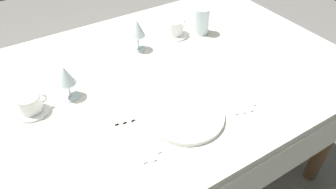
% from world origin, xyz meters
% --- Properties ---
extents(ground_plane, '(6.00, 6.00, 0.00)m').
position_xyz_m(ground_plane, '(0.00, 0.00, 0.00)').
color(ground_plane, slate).
extents(dining_table, '(1.80, 1.11, 0.74)m').
position_xyz_m(dining_table, '(0.00, 0.00, 0.66)').
color(dining_table, silver).
rests_on(dining_table, ground).
extents(dinner_plate, '(0.27, 0.27, 0.02)m').
position_xyz_m(dinner_plate, '(0.02, -0.28, 0.75)').
color(dinner_plate, white).
rests_on(dinner_plate, dining_table).
extents(fork_outer, '(0.03, 0.21, 0.00)m').
position_xyz_m(fork_outer, '(-0.15, -0.26, 0.74)').
color(fork_outer, beige).
rests_on(fork_outer, dining_table).
extents(fork_inner, '(0.03, 0.23, 0.00)m').
position_xyz_m(fork_inner, '(-0.17, -0.26, 0.74)').
color(fork_inner, beige).
rests_on(fork_inner, dining_table).
extents(fork_salad, '(0.03, 0.23, 0.00)m').
position_xyz_m(fork_salad, '(-0.20, -0.25, 0.74)').
color(fork_salad, beige).
rests_on(fork_salad, dining_table).
extents(dinner_knife, '(0.02, 0.23, 0.00)m').
position_xyz_m(dinner_knife, '(0.19, -0.26, 0.74)').
color(dinner_knife, beige).
rests_on(dinner_knife, dining_table).
extents(spoon_soup, '(0.03, 0.21, 0.01)m').
position_xyz_m(spoon_soup, '(0.21, -0.25, 0.74)').
color(spoon_soup, beige).
rests_on(spoon_soup, dining_table).
extents(spoon_dessert, '(0.03, 0.22, 0.01)m').
position_xyz_m(spoon_dessert, '(0.25, -0.24, 0.74)').
color(spoon_dessert, beige).
rests_on(spoon_dessert, dining_table).
extents(spoon_tea, '(0.03, 0.21, 0.01)m').
position_xyz_m(spoon_tea, '(0.28, -0.23, 0.74)').
color(spoon_tea, beige).
rests_on(spoon_tea, dining_table).
extents(saucer_left, '(0.12, 0.12, 0.01)m').
position_xyz_m(saucer_left, '(-0.44, 0.04, 0.74)').
color(saucer_left, white).
rests_on(saucer_left, dining_table).
extents(coffee_cup_left, '(0.10, 0.08, 0.06)m').
position_xyz_m(coffee_cup_left, '(-0.43, 0.04, 0.78)').
color(coffee_cup_left, white).
rests_on(coffee_cup_left, saucer_left).
extents(saucer_right, '(0.13, 0.13, 0.01)m').
position_xyz_m(saucer_right, '(0.30, 0.22, 0.74)').
color(saucer_right, white).
rests_on(saucer_right, dining_table).
extents(coffee_cup_right, '(0.10, 0.08, 0.07)m').
position_xyz_m(coffee_cup_right, '(0.30, 0.22, 0.79)').
color(coffee_cup_right, white).
rests_on(coffee_cup_right, saucer_right).
extents(wine_glass_centre, '(0.07, 0.07, 0.14)m').
position_xyz_m(wine_glass_centre, '(-0.29, 0.05, 0.83)').
color(wine_glass_centre, silver).
rests_on(wine_glass_centre, dining_table).
extents(wine_glass_left, '(0.07, 0.07, 0.15)m').
position_xyz_m(wine_glass_left, '(0.09, 0.21, 0.84)').
color(wine_glass_left, silver).
rests_on(wine_glass_left, dining_table).
extents(drink_tumbler, '(0.07, 0.07, 0.13)m').
position_xyz_m(drink_tumbler, '(0.42, 0.18, 0.80)').
color(drink_tumbler, silver).
rests_on(drink_tumbler, dining_table).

